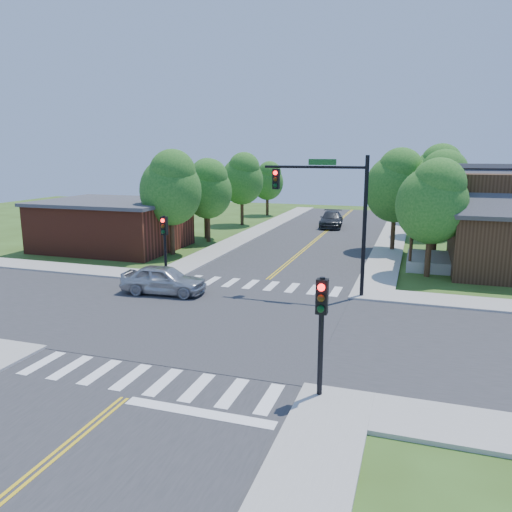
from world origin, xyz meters
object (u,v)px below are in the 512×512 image
(signal_pole_se, at_px, (321,315))
(signal_pole_nw, at_px, (164,236))
(signal_mast_ne, at_px, (331,202))
(car_silver, at_px, (164,280))
(car_dgrey, at_px, (331,220))

(signal_pole_se, bearing_deg, signal_pole_nw, 135.00)
(signal_mast_ne, bearing_deg, car_silver, -162.79)
(car_silver, height_order, car_dgrey, car_dgrey)
(signal_pole_se, height_order, signal_pole_nw, same)
(signal_pole_se, relative_size, car_dgrey, 0.70)
(signal_mast_ne, relative_size, car_silver, 1.57)
(signal_mast_ne, height_order, car_dgrey, signal_mast_ne)
(signal_pole_se, xyz_separation_m, signal_pole_nw, (-11.20, 11.20, 0.00))
(signal_pole_nw, distance_m, car_silver, 3.42)
(car_silver, distance_m, car_dgrey, 26.59)
(signal_mast_ne, distance_m, car_silver, 9.57)
(signal_pole_nw, height_order, car_silver, signal_pole_nw)
(signal_pole_se, bearing_deg, signal_mast_ne, 98.56)
(signal_pole_nw, xyz_separation_m, car_silver, (1.25, -2.55, -1.90))
(car_dgrey, bearing_deg, signal_pole_nw, -109.33)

